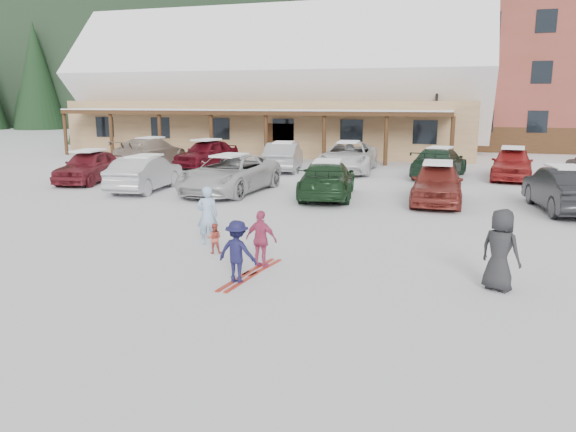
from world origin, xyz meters
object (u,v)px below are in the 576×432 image
(day_lodge, at_px, (275,96))
(parked_car_4, at_px, (437,183))
(bystander_dark, at_px, (500,250))
(parked_car_5, at_px, (564,189))
(parked_car_8, at_px, (207,153))
(parked_car_9, at_px, (284,157))
(child_magenta, at_px, (261,240))
(parked_car_1, at_px, (145,173))
(adult_skier, at_px, (207,215))
(parked_car_2, at_px, (230,174))
(parked_car_10, at_px, (348,157))
(child_navy, at_px, (237,252))
(parked_car_3, at_px, (327,180))
(parked_car_0, at_px, (89,166))
(parked_car_7, at_px, (151,152))
(lamp_post, at_px, (436,103))
(parked_car_12, at_px, (512,163))
(parked_car_11, at_px, (439,163))
(toddler_red, at_px, (214,238))

(day_lodge, xyz_separation_m, parked_car_4, (12.35, -18.59, -3.20))
(bystander_dark, xyz_separation_m, parked_car_5, (2.53, 9.10, -0.07))
(parked_car_8, height_order, parked_car_9, parked_car_8)
(child_magenta, height_order, parked_car_1, parked_car_1)
(adult_skier, xyz_separation_m, parked_car_1, (-6.20, 7.24, -0.04))
(parked_car_4, bearing_deg, parked_car_2, 179.12)
(parked_car_2, xyz_separation_m, parked_car_10, (3.27, 7.92, 0.02))
(child_navy, distance_m, parked_car_1, 12.81)
(parked_car_3, distance_m, parked_car_9, 8.47)
(parked_car_0, xyz_separation_m, parked_car_7, (-0.87, 6.79, 0.06))
(child_magenta, bearing_deg, adult_skier, -28.08)
(lamp_post, xyz_separation_m, child_navy, (-2.62, -25.83, -2.84))
(parked_car_0, bearing_deg, parked_car_10, 26.53)
(bystander_dark, height_order, parked_car_4, bystander_dark)
(day_lodge, distance_m, parked_car_1, 19.46)
(child_magenta, distance_m, bystander_dark, 4.96)
(parked_car_3, distance_m, parked_car_12, 10.32)
(child_navy, xyz_separation_m, parked_car_10, (-1.33, 18.40, 0.13))
(parked_car_1, bearing_deg, parked_car_12, -156.75)
(parked_car_4, distance_m, parked_car_5, 4.15)
(parked_car_8, bearing_deg, parked_car_3, -32.13)
(child_navy, bearing_deg, parked_car_1, -44.56)
(parked_car_3, height_order, parked_car_10, parked_car_10)
(parked_car_2, relative_size, parked_car_4, 1.26)
(child_navy, bearing_deg, parked_car_4, -102.18)
(parked_car_0, bearing_deg, parked_car_3, -11.79)
(lamp_post, distance_m, adult_skier, 23.76)
(child_navy, height_order, parked_car_9, parked_car_9)
(parked_car_1, bearing_deg, parked_car_0, -25.48)
(lamp_post, height_order, parked_car_4, lamp_post)
(day_lodge, bearing_deg, bystander_dark, -63.50)
(child_navy, height_order, bystander_dark, bystander_dark)
(parked_car_1, distance_m, parked_car_3, 7.55)
(child_navy, height_order, parked_car_3, parked_car_3)
(child_magenta, bearing_deg, day_lodge, -62.71)
(parked_car_8, bearing_deg, bystander_dark, -40.36)
(day_lodge, xyz_separation_m, parked_car_10, (7.54, -10.69, -3.16))
(day_lodge, xyz_separation_m, adult_skier, (6.96, -26.41, -3.18))
(day_lodge, bearing_deg, child_magenta, -72.18)
(parked_car_7, bearing_deg, child_navy, 125.22)
(parked_car_11, bearing_deg, bystander_dark, 105.03)
(day_lodge, distance_m, parked_car_10, 13.46)
(parked_car_12, bearing_deg, bystander_dark, -89.60)
(toddler_red, height_order, child_magenta, child_magenta)
(parked_car_0, xyz_separation_m, parked_car_3, (11.20, -0.78, -0.03))
(child_magenta, relative_size, parked_car_7, 0.24)
(parked_car_1, bearing_deg, toddler_red, 124.62)
(parked_car_7, bearing_deg, day_lodge, -108.75)
(parked_car_2, height_order, parked_car_3, parked_car_2)
(adult_skier, distance_m, parked_car_2, 8.26)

